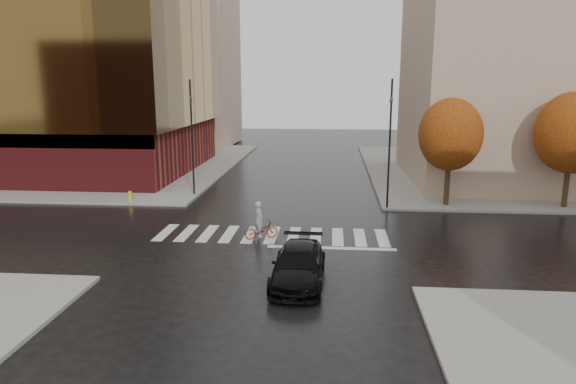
% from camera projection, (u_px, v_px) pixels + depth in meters
% --- Properties ---
extents(ground, '(120.00, 120.00, 0.00)m').
position_uv_depth(ground, '(271.00, 238.00, 25.36)').
color(ground, black).
rests_on(ground, ground).
extents(sidewalk_nw, '(30.00, 30.00, 0.15)m').
position_uv_depth(sidewalk_nw, '(73.00, 164.00, 47.59)').
color(sidewalk_nw, gray).
rests_on(sidewalk_nw, ground).
extents(sidewalk_ne, '(30.00, 30.00, 0.15)m').
position_uv_depth(sidewalk_ne, '(543.00, 171.00, 44.01)').
color(sidewalk_ne, gray).
rests_on(sidewalk_ne, ground).
extents(crosswalk, '(12.00, 3.00, 0.01)m').
position_uv_depth(crosswalk, '(272.00, 235.00, 25.85)').
color(crosswalk, silver).
rests_on(crosswalk, ground).
extents(office_glass, '(27.00, 19.00, 16.00)m').
position_uv_depth(office_glass, '(36.00, 73.00, 43.01)').
color(office_glass, maroon).
rests_on(office_glass, sidewalk_nw).
extents(building_ne_tan, '(16.00, 16.00, 18.00)m').
position_uv_depth(building_ne_tan, '(521.00, 60.00, 38.54)').
color(building_ne_tan, tan).
rests_on(building_ne_tan, sidewalk_ne).
extents(building_nw_far, '(14.00, 12.00, 20.00)m').
position_uv_depth(building_nw_far, '(173.00, 59.00, 60.62)').
color(building_nw_far, tan).
rests_on(building_nw_far, sidewalk_nw).
extents(tree_ne_a, '(3.80, 3.80, 6.50)m').
position_uv_depth(tree_ne_a, '(450.00, 135.00, 30.78)').
color(tree_ne_a, black).
rests_on(tree_ne_a, sidewalk_ne).
extents(tree_ne_b, '(4.20, 4.20, 6.89)m').
position_uv_depth(tree_ne_b, '(572.00, 133.00, 30.15)').
color(tree_ne_b, black).
rests_on(tree_ne_b, sidewalk_ne).
extents(sedan, '(2.05, 4.84, 1.39)m').
position_uv_depth(sedan, '(299.00, 265.00, 19.63)').
color(sedan, black).
rests_on(sedan, ground).
extents(cyclist, '(1.75, 1.16, 1.88)m').
position_uv_depth(cyclist, '(261.00, 226.00, 25.15)').
color(cyclist, maroon).
rests_on(cyclist, ground).
extents(traffic_light_nw, '(0.19, 0.16, 7.58)m').
position_uv_depth(traffic_light_nw, '(192.00, 129.00, 33.72)').
color(traffic_light_nw, black).
rests_on(traffic_light_nw, sidewalk_nw).
extents(traffic_light_ne, '(0.22, 0.24, 7.61)m').
position_uv_depth(traffic_light_ne, '(390.00, 135.00, 30.01)').
color(traffic_light_ne, black).
rests_on(traffic_light_ne, sidewalk_ne).
extents(fire_hydrant, '(0.23, 0.23, 0.65)m').
position_uv_depth(fire_hydrant, '(130.00, 195.00, 32.53)').
color(fire_hydrant, '#CCD20C').
rests_on(fire_hydrant, sidewalk_nw).
extents(manhole, '(0.78, 0.78, 0.01)m').
position_uv_depth(manhole, '(304.00, 233.00, 26.28)').
color(manhole, '#4E381C').
rests_on(manhole, ground).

